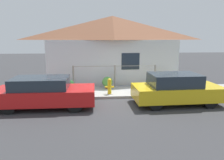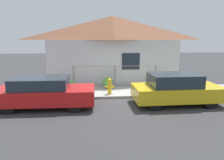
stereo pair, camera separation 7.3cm
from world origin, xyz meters
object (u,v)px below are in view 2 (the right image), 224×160
car_right (176,89)px  potted_plant_near_hydrant (108,82)px  car_left (44,92)px  potted_plant_by_fence (70,85)px  fire_hydrant (110,86)px

car_right → potted_plant_near_hydrant: (-2.95, 2.77, -0.21)m
car_left → car_right: 5.87m
potted_plant_near_hydrant → potted_plant_by_fence: 2.13m
fire_hydrant → potted_plant_near_hydrant: fire_hydrant is taller
car_left → potted_plant_by_fence: car_left is taller
car_left → potted_plant_near_hydrant: (2.92, 2.77, -0.18)m
car_right → fire_hydrant: size_ratio=4.87×
potted_plant_near_hydrant → potted_plant_by_fence: potted_plant_near_hydrant is taller
car_right → potted_plant_near_hydrant: bearing=135.3°
car_left → fire_hydrant: size_ratio=5.23×
potted_plant_near_hydrant → potted_plant_by_fence: size_ratio=1.11×
fire_hydrant → potted_plant_by_fence: bearing=159.9°
car_left → potted_plant_near_hydrant: bearing=43.9°
car_left → car_right: (5.87, -0.00, 0.03)m
potted_plant_by_fence → car_left: bearing=-109.5°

